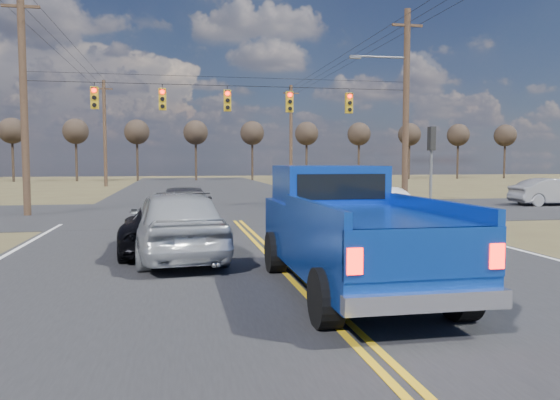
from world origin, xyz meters
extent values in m
plane|color=brown|center=(0.00, 0.00, 0.00)|extent=(160.00, 160.00, 0.00)
cube|color=#28282B|center=(0.00, 10.00, 0.00)|extent=(14.00, 120.00, 0.02)
cube|color=#28282B|center=(0.00, 18.00, 0.00)|extent=(120.00, 12.00, 0.02)
cylinder|color=#473323|center=(-9.00, 18.00, 5.00)|extent=(0.32, 0.32, 10.00)
cube|color=#473323|center=(-9.00, 18.00, 9.20)|extent=(1.60, 0.12, 0.12)
cylinder|color=#473323|center=(9.00, 18.00, 5.00)|extent=(0.32, 0.32, 10.00)
cube|color=#473323|center=(9.00, 18.00, 9.20)|extent=(1.60, 0.12, 0.12)
cylinder|color=black|center=(0.00, 18.00, 6.00)|extent=(18.00, 0.02, 0.02)
cylinder|color=black|center=(0.00, 18.00, 6.40)|extent=(18.00, 0.02, 0.02)
cube|color=#B28C14|center=(-6.00, 18.00, 5.30)|extent=(0.34, 0.24, 1.00)
cylinder|color=#FF0C05|center=(-6.00, 17.86, 5.63)|extent=(0.20, 0.06, 0.20)
cylinder|color=black|center=(-6.00, 17.86, 5.30)|extent=(0.20, 0.06, 0.20)
cylinder|color=black|center=(-6.00, 17.86, 4.97)|extent=(0.20, 0.06, 0.20)
cube|color=black|center=(-6.00, 17.83, 5.74)|extent=(0.24, 0.14, 0.03)
cube|color=#B28C14|center=(-3.00, 18.00, 5.30)|extent=(0.34, 0.24, 1.00)
cylinder|color=#FF0C05|center=(-3.00, 17.86, 5.63)|extent=(0.20, 0.06, 0.20)
cylinder|color=black|center=(-3.00, 17.86, 5.30)|extent=(0.20, 0.06, 0.20)
cylinder|color=black|center=(-3.00, 17.86, 4.97)|extent=(0.20, 0.06, 0.20)
cube|color=black|center=(-3.00, 17.83, 5.74)|extent=(0.24, 0.14, 0.03)
cube|color=#B28C14|center=(0.00, 18.00, 5.30)|extent=(0.34, 0.24, 1.00)
cylinder|color=#FF0C05|center=(0.00, 17.86, 5.63)|extent=(0.20, 0.06, 0.20)
cylinder|color=black|center=(0.00, 17.86, 5.30)|extent=(0.20, 0.06, 0.20)
cylinder|color=black|center=(0.00, 17.86, 4.97)|extent=(0.20, 0.06, 0.20)
cube|color=black|center=(0.00, 17.83, 5.74)|extent=(0.24, 0.14, 0.03)
cube|color=#B28C14|center=(3.00, 18.00, 5.30)|extent=(0.34, 0.24, 1.00)
cylinder|color=#FF0C05|center=(3.00, 17.86, 5.63)|extent=(0.20, 0.06, 0.20)
cylinder|color=black|center=(3.00, 17.86, 5.30)|extent=(0.20, 0.06, 0.20)
cylinder|color=black|center=(3.00, 17.86, 4.97)|extent=(0.20, 0.06, 0.20)
cube|color=black|center=(3.00, 17.83, 5.74)|extent=(0.24, 0.14, 0.03)
cube|color=#B28C14|center=(6.00, 18.00, 5.30)|extent=(0.34, 0.24, 1.00)
cylinder|color=#FF0C05|center=(6.00, 17.86, 5.63)|extent=(0.20, 0.06, 0.20)
cylinder|color=black|center=(6.00, 17.86, 5.30)|extent=(0.20, 0.06, 0.20)
cylinder|color=black|center=(6.00, 17.86, 4.97)|extent=(0.20, 0.06, 0.20)
cube|color=black|center=(6.00, 17.83, 5.74)|extent=(0.24, 0.14, 0.03)
cylinder|color=slate|center=(8.20, 13.50, 1.60)|extent=(0.12, 0.12, 3.20)
cube|color=black|center=(8.20, 13.50, 3.40)|extent=(0.24, 0.34, 1.00)
cylinder|color=slate|center=(7.60, 18.00, 7.60)|extent=(2.80, 0.10, 0.10)
cube|color=slate|center=(6.30, 18.00, 7.55)|extent=(0.55, 0.22, 0.14)
cylinder|color=#473323|center=(-9.00, 46.00, 5.00)|extent=(0.32, 0.32, 10.00)
cube|color=#473323|center=(-9.00, 46.00, 9.20)|extent=(1.60, 0.12, 0.12)
cylinder|color=#473323|center=(9.00, 46.00, 5.00)|extent=(0.32, 0.32, 10.00)
cube|color=#473323|center=(9.00, 46.00, 9.20)|extent=(1.60, 0.12, 0.12)
cylinder|color=black|center=(8.30, 17.00, 9.30)|extent=(0.02, 58.00, 0.02)
cylinder|color=black|center=(9.00, 17.00, 9.30)|extent=(0.02, 58.00, 0.02)
cylinder|color=black|center=(9.70, 17.00, 9.30)|extent=(0.02, 58.00, 0.02)
cylinder|color=#33261C|center=(-21.00, 60.00, 2.75)|extent=(0.28, 0.28, 5.50)
sphere|color=#2D231C|center=(-21.00, 60.00, 5.90)|extent=(3.00, 3.00, 3.00)
cylinder|color=#33261C|center=(-14.00, 60.00, 2.75)|extent=(0.28, 0.28, 5.50)
sphere|color=#2D231C|center=(-14.00, 60.00, 5.90)|extent=(3.00, 3.00, 3.00)
cylinder|color=#33261C|center=(-7.00, 60.00, 2.75)|extent=(0.28, 0.28, 5.50)
sphere|color=#2D231C|center=(-7.00, 60.00, 5.90)|extent=(3.00, 3.00, 3.00)
cylinder|color=#33261C|center=(0.00, 60.00, 2.75)|extent=(0.28, 0.28, 5.50)
sphere|color=#2D231C|center=(0.00, 60.00, 5.90)|extent=(3.00, 3.00, 3.00)
cylinder|color=#33261C|center=(7.00, 60.00, 2.75)|extent=(0.28, 0.28, 5.50)
sphere|color=#2D231C|center=(7.00, 60.00, 5.90)|extent=(3.00, 3.00, 3.00)
cylinder|color=#33261C|center=(14.00, 60.00, 2.75)|extent=(0.28, 0.28, 5.50)
sphere|color=#2D231C|center=(14.00, 60.00, 5.90)|extent=(3.00, 3.00, 3.00)
cylinder|color=#33261C|center=(21.00, 60.00, 2.75)|extent=(0.28, 0.28, 5.50)
sphere|color=#2D231C|center=(21.00, 60.00, 5.90)|extent=(3.00, 3.00, 3.00)
cylinder|color=#33261C|center=(28.00, 60.00, 2.75)|extent=(0.28, 0.28, 5.50)
sphere|color=#2D231C|center=(28.00, 60.00, 5.90)|extent=(3.00, 3.00, 3.00)
cylinder|color=#33261C|center=(35.00, 60.00, 2.75)|extent=(0.28, 0.28, 5.50)
sphere|color=#2D231C|center=(35.00, 60.00, 5.90)|extent=(3.00, 3.00, 3.00)
cylinder|color=#33261C|center=(42.00, 60.00, 2.75)|extent=(0.28, 0.28, 5.50)
sphere|color=#2D231C|center=(42.00, 60.00, 5.90)|extent=(3.00, 3.00, 3.00)
cylinder|color=black|center=(-0.28, -0.38, 0.46)|extent=(0.37, 0.91, 0.91)
cylinder|color=black|center=(1.88, -0.38, 0.46)|extent=(0.37, 0.91, 0.91)
cylinder|color=black|center=(-0.28, 3.72, 0.46)|extent=(0.37, 0.91, 0.91)
cylinder|color=black|center=(1.88, 3.72, 0.46)|extent=(0.37, 0.91, 0.91)
cube|color=#0F3BAA|center=(0.80, 1.67, 1.03)|extent=(2.29, 6.15, 1.14)
cube|color=#0F3BAA|center=(0.80, 3.32, 1.96)|extent=(2.11, 1.94, 0.82)
cube|color=black|center=(0.80, 2.38, 1.96)|extent=(1.82, 0.07, 0.51)
cube|color=#0F3BAA|center=(-0.28, 0.47, 1.71)|extent=(0.12, 3.76, 0.23)
cube|color=#0F3BAA|center=(1.88, 0.48, 1.71)|extent=(0.12, 3.76, 0.23)
cube|color=#0F3BAA|center=(0.80, -1.38, 1.25)|extent=(2.28, 0.09, 0.68)
cube|color=silver|center=(0.80, -1.46, 0.63)|extent=(2.34, 0.21, 0.25)
cube|color=#FF0C05|center=(-0.20, -1.43, 1.20)|extent=(0.21, 0.07, 0.34)
cube|color=#FF0C05|center=(1.81, -1.43, 1.20)|extent=(0.21, 0.07, 0.34)
imported|color=#ABAFB4|center=(-2.45, 5.87, 0.90)|extent=(2.75, 5.52, 1.81)
imported|color=black|center=(-2.82, 7.04, 0.64)|extent=(2.26, 4.66, 1.28)
imported|color=silver|center=(4.15, 10.00, 0.78)|extent=(1.90, 4.82, 1.56)
imported|color=#313136|center=(-2.12, 12.64, 0.75)|extent=(2.26, 5.22, 1.50)
imported|color=gray|center=(17.93, 18.57, 0.75)|extent=(1.69, 4.56, 1.49)
camera|label=1|loc=(-2.43, -8.03, 2.48)|focal=35.00mm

